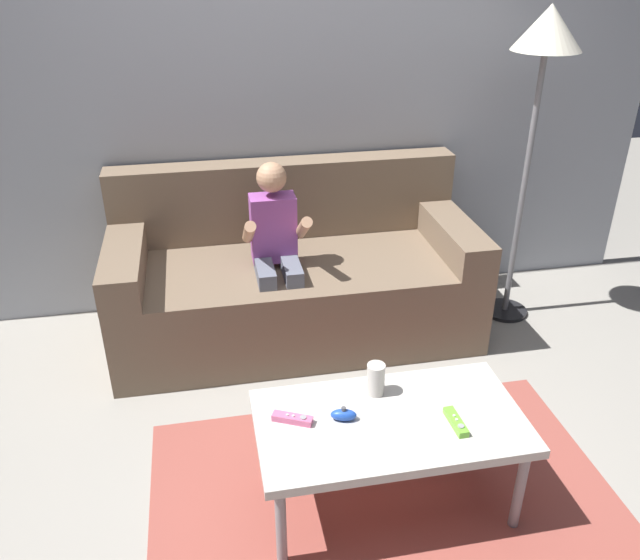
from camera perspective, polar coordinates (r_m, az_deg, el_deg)
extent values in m
plane|color=#9E998E|center=(2.58, 2.01, -17.68)|extent=(8.22, 8.22, 0.00)
cube|color=#999EA8|center=(3.38, -3.76, 17.82)|extent=(4.11, 0.05, 2.50)
cube|color=#75604C|center=(3.32, -2.19, -1.46)|extent=(1.80, 0.80, 0.43)
cube|color=#75604C|center=(3.43, -3.17, 7.23)|extent=(1.80, 0.16, 0.41)
cube|color=#75604C|center=(3.18, -16.91, 1.81)|extent=(0.18, 0.80, 0.16)
cube|color=#75604C|center=(3.39, 11.44, 4.18)|extent=(0.18, 0.80, 0.16)
cylinder|color=slate|center=(3.04, -4.42, -4.55)|extent=(0.07, 0.07, 0.43)
cylinder|color=slate|center=(3.05, -2.08, -4.32)|extent=(0.07, 0.07, 0.43)
cube|color=slate|center=(3.03, -4.90, 0.72)|extent=(0.08, 0.27, 0.08)
cube|color=slate|center=(3.04, -2.56, 0.93)|extent=(0.08, 0.27, 0.08)
cube|color=#994C9E|center=(3.09, -4.15, 4.61)|extent=(0.21, 0.13, 0.32)
cylinder|color=tan|center=(2.95, -6.30, 4.23)|extent=(0.05, 0.24, 0.19)
cylinder|color=tan|center=(2.98, -1.49, 4.62)|extent=(0.05, 0.24, 0.19)
sphere|color=tan|center=(3.00, -4.32, 9.04)|extent=(0.14, 0.14, 0.14)
cube|color=beige|center=(2.29, 6.21, -12.42)|extent=(0.93, 0.50, 0.04)
cylinder|color=gray|center=(2.22, -3.46, -20.92)|extent=(0.04, 0.04, 0.35)
cylinder|color=gray|center=(2.42, 17.25, -17.24)|extent=(0.04, 0.04, 0.35)
cylinder|color=gray|center=(2.50, -4.78, -14.05)|extent=(0.04, 0.04, 0.35)
cylinder|color=gray|center=(2.68, 13.39, -11.45)|extent=(0.04, 0.04, 0.35)
cube|color=#9E4C42|center=(2.54, 5.77, -18.68)|extent=(1.72, 1.15, 0.01)
cube|color=pink|center=(2.25, -2.46, -12.16)|extent=(0.14, 0.09, 0.02)
cylinder|color=#99999E|center=(2.23, -1.50, -12.05)|extent=(0.02, 0.02, 0.00)
cylinder|color=silver|center=(2.24, -2.38, -11.91)|extent=(0.01, 0.01, 0.00)
cylinder|color=silver|center=(2.24, -2.90, -11.82)|extent=(0.01, 0.01, 0.00)
ellipsoid|color=blue|center=(2.25, 2.10, -11.83)|extent=(0.10, 0.06, 0.04)
cylinder|color=#4C4C51|center=(2.23, 2.11, -11.32)|extent=(0.02, 0.02, 0.01)
cube|color=#72C638|center=(2.28, 11.92, -12.18)|extent=(0.04, 0.14, 0.02)
cylinder|color=#99999E|center=(2.25, 12.36, -12.51)|extent=(0.02, 0.02, 0.00)
cylinder|color=silver|center=(2.27, 11.99, -11.97)|extent=(0.01, 0.01, 0.00)
cylinder|color=silver|center=(2.29, 11.78, -11.65)|extent=(0.01, 0.01, 0.00)
cylinder|color=silver|center=(2.35, 4.95, -8.72)|extent=(0.07, 0.07, 0.12)
cylinder|color=black|center=(3.74, 16.01, -2.59)|extent=(0.24, 0.24, 0.02)
cylinder|color=slate|center=(3.45, 17.52, 7.40)|extent=(0.03, 0.03, 1.37)
cone|color=beige|center=(3.27, 19.60, 20.32)|extent=(0.32, 0.32, 0.20)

